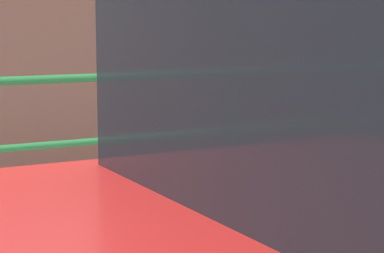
% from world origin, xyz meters
% --- Properties ---
extents(parking_meter, '(0.17, 0.18, 1.44)m').
position_xyz_m(parking_meter, '(0.01, 0.51, 1.17)').
color(parking_meter, slate).
rests_on(parking_meter, sidewalk_curb).
extents(pedestrian_at_meter, '(0.59, 0.61, 1.59)m').
position_xyz_m(pedestrian_at_meter, '(0.50, 0.58, 1.03)').
color(pedestrian_at_meter, brown).
rests_on(pedestrian_at_meter, sidewalk_curb).
extents(background_railing, '(24.06, 0.06, 1.08)m').
position_xyz_m(background_railing, '(0.00, 2.37, 0.90)').
color(background_railing, '#1E602D').
rests_on(background_railing, sidewalk_curb).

